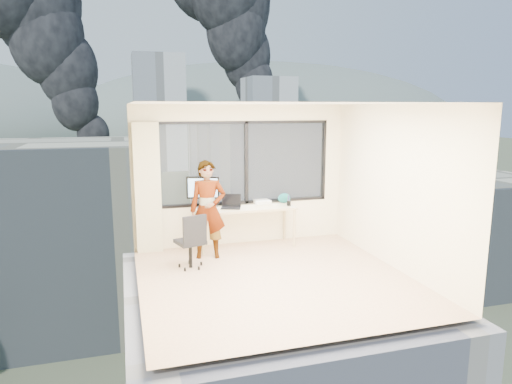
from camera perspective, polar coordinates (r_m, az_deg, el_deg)
name	(u,v)px	position (r m, az deg, el deg)	size (l,w,h in m)	color
floor	(275,278)	(7.07, 2.32, -10.64)	(4.00, 4.00, 0.01)	#DBB88E
ceiling	(276,103)	(6.60, 2.49, 10.93)	(4.00, 4.00, 0.01)	white
wall_front	(336,228)	(4.91, 9.93, -4.42)	(4.00, 0.01, 2.60)	#F5E8BD
wall_left	(134,202)	(6.37, -14.90, -1.17)	(0.01, 4.00, 2.60)	#F5E8BD
wall_right	(395,187)	(7.59, 16.86, 0.57)	(0.01, 4.00, 2.60)	#F5E8BD
window_wall	(244,163)	(8.59, -1.56, 3.65)	(3.30, 0.16, 1.55)	black
curtain	(148,188)	(8.26, -13.29, 0.46)	(0.45, 0.14, 2.30)	beige
desk	(246,227)	(8.47, -1.26, -4.38)	(1.80, 0.60, 0.75)	tan
chair	(190,240)	(7.45, -8.18, -5.93)	(0.47, 0.47, 0.91)	black
person	(208,210)	(7.84, -6.00, -2.18)	(0.61, 0.40, 1.67)	#2D2D33
monitor	(203,192)	(8.29, -6.59, -0.02)	(0.59, 0.13, 0.59)	black
game_console	(262,202)	(8.68, 0.77, -1.22)	(0.29, 0.24, 0.07)	white
laptop	(231,202)	(8.29, -3.15, -1.27)	(0.34, 0.36, 0.22)	black
cellphone	(213,210)	(8.19, -5.34, -2.19)	(0.11, 0.05, 0.01)	black
pen_cup	(289,203)	(8.52, 4.09, -1.39)	(0.07, 0.07, 0.09)	black
handbag	(284,198)	(8.75, 3.51, -0.76)	(0.24, 0.12, 0.19)	#0B4345
exterior_ground	(131,170)	(127.34, -15.26, 2.68)	(400.00, 400.00, 0.04)	#515B3D
near_bldg_a	(30,238)	(38.11, -26.26, -5.11)	(16.00, 12.00, 14.00)	beige
near_bldg_b	(267,191)	(47.23, 1.34, 0.08)	(14.00, 13.00, 16.00)	white
near_bldg_c	(480,231)	(48.35, 26.08, -4.40)	(12.00, 10.00, 10.00)	beige
far_tower_b	(159,113)	(126.66, -11.92, 9.60)	(13.00, 13.00, 30.00)	silver
far_tower_c	(268,118)	(153.69, 1.54, 9.19)	(15.00, 15.00, 26.00)	silver
hill_b	(264,130)	(342.26, 1.05, 7.75)	(300.00, 220.00, 96.00)	slate
tree_b	(240,317)	(27.76, -2.02, -15.22)	(7.60, 7.60, 9.00)	#234717
tree_c	(345,210)	(53.42, 10.95, -2.16)	(8.40, 8.40, 10.00)	#234717
smoke_plume_b	(270,43)	(186.88, 1.69, 18.03)	(30.00, 18.00, 70.00)	black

